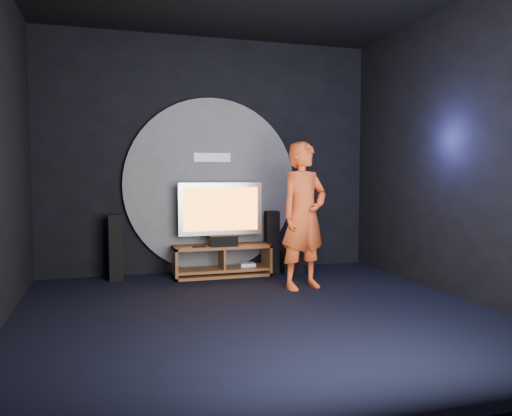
{
  "coord_description": "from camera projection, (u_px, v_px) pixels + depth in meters",
  "views": [
    {
      "loc": [
        -1.48,
        -4.93,
        1.49
      ],
      "look_at": [
        0.29,
        1.05,
        1.05
      ],
      "focal_mm": 35.0,
      "sensor_mm": 36.0,
      "label": 1
    }
  ],
  "objects": [
    {
      "name": "tower_speaker_left",
      "position": [
        116.0,
        248.0,
        6.89
      ],
      "size": [
        0.18,
        0.2,
        0.92
      ],
      "primitive_type": "cube",
      "color": "black",
      "rests_on": "ground"
    },
    {
      "name": "right_wall",
      "position": [
        463.0,
        151.0,
        5.83
      ],
      "size": [
        0.04,
        5.0,
        3.5
      ],
      "primitive_type": "cube",
      "color": "black",
      "rests_on": "ground"
    },
    {
      "name": "tv",
      "position": [
        221.0,
        211.0,
        7.22
      ],
      "size": [
        1.23,
        0.22,
        0.9
      ],
      "color": "silver",
      "rests_on": "media_console"
    },
    {
      "name": "front_wall",
      "position": [
        389.0,
        125.0,
        2.73
      ],
      "size": [
        5.0,
        0.04,
        3.5
      ],
      "primitive_type": "cube",
      "color": "black",
      "rests_on": "ground"
    },
    {
      "name": "player",
      "position": [
        304.0,
        215.0,
        6.39
      ],
      "size": [
        0.79,
        0.63,
        1.89
      ],
      "primitive_type": "imported",
      "rotation": [
        0.0,
        0.0,
        0.29
      ],
      "color": "#DD4B1E",
      "rests_on": "ground"
    },
    {
      "name": "media_console",
      "position": [
        222.0,
        263.0,
        7.21
      ],
      "size": [
        1.4,
        0.45,
        0.45
      ],
      "color": "brown",
      "rests_on": "ground"
    },
    {
      "name": "wall_disc_panel",
      "position": [
        211.0,
        185.0,
        7.49
      ],
      "size": [
        2.6,
        0.11,
        2.6
      ],
      "color": "#515156",
      "rests_on": "ground"
    },
    {
      "name": "back_wall",
      "position": [
        211.0,
        156.0,
        7.51
      ],
      "size": [
        5.0,
        0.04,
        3.5
      ],
      "primitive_type": "cube",
      "color": "black",
      "rests_on": "ground"
    },
    {
      "name": "remote",
      "position": [
        199.0,
        247.0,
        6.98
      ],
      "size": [
        0.18,
        0.05,
        0.02
      ],
      "primitive_type": "cube",
      "color": "black",
      "rests_on": "media_console"
    },
    {
      "name": "center_speaker",
      "position": [
        223.0,
        241.0,
        7.08
      ],
      "size": [
        0.4,
        0.15,
        0.15
      ],
      "primitive_type": "cube",
      "color": "black",
      "rests_on": "media_console"
    },
    {
      "name": "tower_speaker_right",
      "position": [
        272.0,
        242.0,
        7.48
      ],
      "size": [
        0.18,
        0.2,
        0.92
      ],
      "primitive_type": "cube",
      "color": "black",
      "rests_on": "ground"
    },
    {
      "name": "subwoofer",
      "position": [
        291.0,
        262.0,
        7.45
      ],
      "size": [
        0.29,
        0.29,
        0.32
      ],
      "primitive_type": "cube",
      "color": "black",
      "rests_on": "ground"
    },
    {
      "name": "floor",
      "position": [
        258.0,
        315.0,
        5.24
      ],
      "size": [
        5.0,
        5.0,
        0.0
      ],
      "primitive_type": "plane",
      "color": "black",
      "rests_on": "ground"
    }
  ]
}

